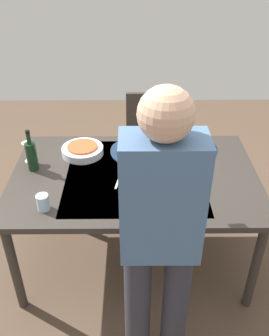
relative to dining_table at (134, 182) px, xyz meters
The scene contains 13 objects.
ground_plane 0.69m from the dining_table, ahead, with size 6.00×6.00×0.00m, color brown.
dining_table is the anchor object (origin of this frame).
chair_near 0.94m from the dining_table, 98.23° to the right, with size 0.40×0.40×0.91m.
person_server 0.85m from the dining_table, 97.96° to the left, with size 0.42×0.61×1.69m.
wine_bottle 0.71m from the dining_table, ahead, with size 0.07×0.07×0.30m.
wine_glass_left 0.78m from the dining_table, 12.66° to the right, with size 0.07×0.07×0.15m.
water_cup_near_left 0.56m from the dining_table, 139.00° to the right, with size 0.08×0.08×0.11m, color silver.
water_cup_near_right 0.66m from the dining_table, 33.66° to the left, with size 0.07×0.07×0.10m, color silver.
serving_bowl_pasta 0.47m from the dining_table, 35.21° to the right, with size 0.30×0.30×0.07m.
side_bowl_salad 0.37m from the dining_table, 95.77° to the right, with size 0.18×0.18×0.07m.
dinner_plate_near 0.30m from the dining_table, 116.61° to the left, with size 0.23×0.23×0.01m, color silver.
dinner_plate_far 0.25m from the dining_table, behind, with size 0.23×0.23×0.01m, color silver.
table_fork 0.15m from the dining_table, 36.47° to the left, with size 0.01×0.18×0.01m, color silver.
Camera 1 is at (0.01, 2.06, 2.17)m, focal length 39.92 mm.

